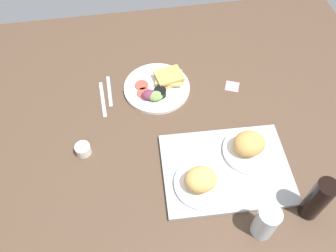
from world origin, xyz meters
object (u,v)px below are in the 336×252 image
Objects in this scene: plate_with_salad at (158,87)px; knife at (103,99)px; bread_plate_near at (249,146)px; drinking_glass at (266,222)px; soda_bottle at (317,199)px; espresso_cup at (83,149)px; serving_tray at (226,169)px; fork at (109,91)px; bread_plate_far at (201,181)px; sticky_note at (232,86)px.

plate_with_salad is 23.76cm from knife.
drinking_glass is at bearing 82.24° from bread_plate_near.
soda_bottle is (-13.34, 24.69, 4.44)cm from bread_plate_near.
drinking_glass is 2.47× the size of espresso_cup.
espresso_cup is at bearing -17.29° from serving_tray.
espresso_cup is 30.85cm from fork.
bread_plate_far reaches higher than fork.
serving_tray is 45.68cm from plate_with_salad.
bread_plate_far is at bearing 26.68° from serving_tray.
serving_tray is at bearing -76.41° from drinking_glass.
sticky_note is at bearing -108.75° from serving_tray.
bread_plate_near reaches higher than espresso_cup.
serving_tray is 8.04× the size of sticky_note.
plate_with_salad reaches higher than knife.
plate_with_salad is 1.46× the size of knife.
sticky_note is at bearing -96.35° from bread_plate_near.
fork and knife have the same top height.
plate_with_salad is at bearing 90.80° from knife.
bread_plate_near is at bearing 170.15° from espresso_cup.
soda_bottle is at bearing 139.49° from serving_tray.
sticky_note is (-52.02, 5.62, -0.19)cm from fork.
espresso_cup reaches higher than sticky_note.
sticky_note is (-7.57, -61.65, -6.85)cm from drinking_glass.
bread_plate_far reaches higher than knife.
bread_plate_near is 60.37cm from espresso_cup.
soda_bottle is (-22.75, 19.44, 8.83)cm from serving_tray.
serving_tray is at bearing -40.51° from soda_bottle.
fork is (48.30, -39.04, -4.94)cm from bread_plate_near.
bread_plate_far is 47.91cm from plate_with_salad.
serving_tray reaches higher than knife.
bread_plate_near is 3.52× the size of sticky_note.
espresso_cup is at bearing -27.88° from bread_plate_far.
bread_plate_near is 1.04× the size of knife.
plate_with_salad reaches higher than serving_tray.
bread_plate_near is 62.32cm from knife.
soda_bottle is 88.51cm from knife.
bread_plate_near reaches higher than plate_with_salad.
plate_with_salad is at bearing -66.47° from serving_tray.
soda_bottle is (-33.30, 14.14, 4.65)cm from bread_plate_far.
drinking_glass is 0.73× the size of knife.
knife is (64.65, -59.73, -9.38)cm from soda_bottle.
espresso_cup is at bearing -21.15° from knife.
bread_plate_near reaches higher than bread_plate_far.
serving_tray is 8.04× the size of espresso_cup.
sticky_note is at bearing 82.66° from fork.
soda_bottle reaches higher than fork.
soda_bottle reaches higher than bread_plate_far.
plate_with_salad is at bearing -56.24° from soda_bottle.
bread_plate_far is 57.32cm from fork.
drinking_glass reaches higher than plate_with_salad.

